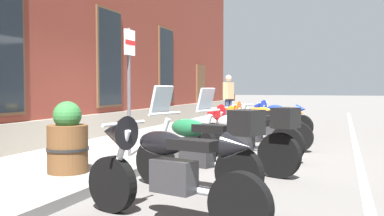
{
  "coord_description": "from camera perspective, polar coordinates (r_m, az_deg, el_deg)",
  "views": [
    {
      "loc": [
        -8.07,
        -2.9,
        1.34
      ],
      "look_at": [
        0.01,
        -0.12,
        0.94
      ],
      "focal_mm": 41.03,
      "sensor_mm": 36.0,
      "label": 1
    }
  ],
  "objects": [
    {
      "name": "sidewalk",
      "position": [
        9.23,
        -9.01,
        -5.31
      ],
      "size": [
        32.64,
        2.79,
        0.13
      ],
      "primitive_type": "cube",
      "color": "slate",
      "rests_on": "ground_plane"
    },
    {
      "name": "motorcycle_black_sport",
      "position": [
        4.37,
        -3.87,
        -7.51
      ],
      "size": [
        0.8,
        2.11,
        1.05
      ],
      "color": "black",
      "rests_on": "ground_plane"
    },
    {
      "name": "motorcycle_blue_sport",
      "position": [
        12.37,
        10.88,
        -1.07
      ],
      "size": [
        0.84,
        1.91,
        0.99
      ],
      "color": "black",
      "rests_on": "ground_plane"
    },
    {
      "name": "lane_stripe",
      "position": [
        8.18,
        20.96,
        -6.92
      ],
      "size": [
        32.64,
        0.12,
        0.01
      ],
      "primitive_type": "cube",
      "color": "silver",
      "rests_on": "ground_plane"
    },
    {
      "name": "ground_plane",
      "position": [
        8.68,
        -0.79,
        -6.23
      ],
      "size": [
        140.0,
        140.0,
        0.0
      ],
      "primitive_type": "plane",
      "color": "#565451"
    },
    {
      "name": "motorcycle_orange_sport",
      "position": [
        9.57,
        8.7,
        -2.0
      ],
      "size": [
        0.62,
        2.13,
        1.04
      ],
      "color": "black",
      "rests_on": "ground_plane"
    },
    {
      "name": "parking_sign",
      "position": [
        7.79,
        -8.17,
        4.49
      ],
      "size": [
        0.36,
        0.07,
        2.25
      ],
      "color": "#4C4C51",
      "rests_on": "sidewalk"
    },
    {
      "name": "pedestrian_tan_coat",
      "position": [
        15.2,
        4.77,
        1.57
      ],
      "size": [
        0.65,
        0.32,
        1.65
      ],
      "color": "#2D3351",
      "rests_on": "sidewalk"
    },
    {
      "name": "motorcycle_green_touring",
      "position": [
        5.61,
        1.17,
        -5.26
      ],
      "size": [
        0.93,
        1.92,
        1.37
      ],
      "color": "black",
      "rests_on": "ground_plane"
    },
    {
      "name": "motorcycle_yellow_naked",
      "position": [
        10.86,
        9.5,
        -1.97
      ],
      "size": [
        0.7,
        1.97,
        0.93
      ],
      "color": "black",
      "rests_on": "ground_plane"
    },
    {
      "name": "motorcycle_red_sport",
      "position": [
        8.29,
        6.66,
        -2.78
      ],
      "size": [
        0.79,
        2.16,
        1.02
      ],
      "color": "black",
      "rests_on": "ground_plane"
    },
    {
      "name": "motorcycle_silver_touring",
      "position": [
        6.95,
        6.64,
        -3.85
      ],
      "size": [
        0.99,
        2.07,
        1.34
      ],
      "color": "black",
      "rests_on": "ground_plane"
    },
    {
      "name": "barrel_planter",
      "position": [
        6.5,
        -15.87,
        -4.23
      ],
      "size": [
        0.6,
        0.6,
        1.02
      ],
      "color": "brown",
      "rests_on": "sidewalk"
    }
  ]
}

